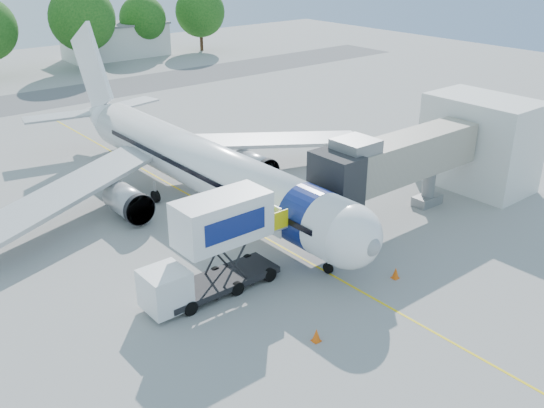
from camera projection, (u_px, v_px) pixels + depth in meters
ground at (232, 219)px, 42.03m from camera, size 160.00×160.00×0.00m
guidance_line at (232, 219)px, 42.03m from camera, size 0.15×70.00×0.01m
taxiway_strip at (24, 102)px, 71.71m from camera, size 120.00×10.00×0.01m
aircraft at (198, 164)px, 43.75m from camera, size 34.17×37.73×11.35m
jet_bridge at (391, 162)px, 39.98m from camera, size 13.90×3.20×6.60m
terminal_stub at (480, 143)px, 46.42m from camera, size 5.00×8.00×7.00m
catering_hiloader at (213, 248)px, 32.33m from camera, size 8.50×2.44×5.50m
ground_tug at (451, 308)px, 30.60m from camera, size 4.18×3.10×1.50m
safety_cone_a at (396, 273)px, 34.65m from camera, size 0.43×0.43×0.68m
safety_cone_b at (316, 335)px, 29.23m from camera, size 0.44×0.44×0.70m
outbuilding_right at (116, 41)px, 97.54m from camera, size 16.40×7.40×5.30m
tree_e at (82, 18)px, 86.71m from camera, size 9.43×9.43×12.02m
tree_f at (143, 19)px, 97.92m from camera, size 7.48×7.48×9.54m
tree_g at (200, 12)px, 101.69m from camera, size 8.28×8.28×10.55m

